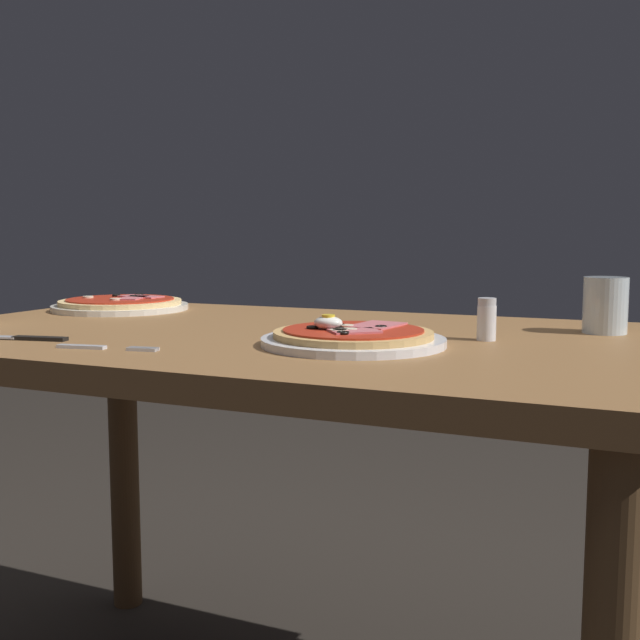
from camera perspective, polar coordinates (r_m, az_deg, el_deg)
The scene contains 7 objects.
dining_table at distance 1.33m, azimuth -3.64°, elevation -5.93°, with size 1.27×0.78×0.76m.
pizza_foreground at distance 1.15m, azimuth 2.46°, elevation -1.30°, with size 0.28×0.28×0.05m.
pizza_across_left at distance 1.73m, azimuth -14.60°, elevation 1.12°, with size 0.29×0.29×0.03m.
water_glass_far at distance 1.37m, azimuth 20.44°, elevation 0.77°, with size 0.07×0.07×0.09m.
fork at distance 1.16m, azimuth -16.10°, elevation -1.97°, with size 0.16×0.04×0.00m.
knife at distance 1.30m, azimuth -21.52°, elevation -1.23°, with size 0.20×0.05×0.01m.
salt_shaker at distance 1.23m, azimuth 12.29°, elevation 0.04°, with size 0.03×0.03×0.07m.
Camera 1 is at (0.59, -1.16, 0.93)m, focal length 43.03 mm.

